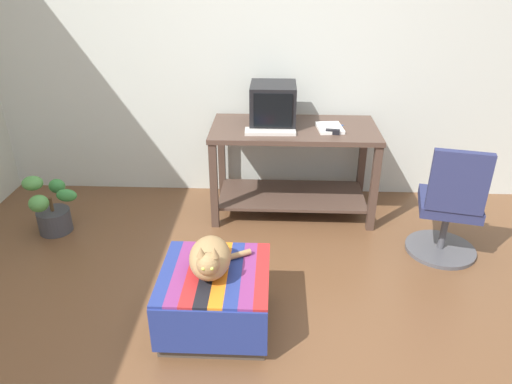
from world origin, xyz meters
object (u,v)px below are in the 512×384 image
at_px(tv_monitor, 273,105).
at_px(potted_plant, 51,210).
at_px(cat, 210,258).
at_px(ottoman_with_blanket, 216,298).
at_px(desk, 293,155).
at_px(book, 330,128).
at_px(keyboard, 270,131).
at_px(stapler, 333,132).
at_px(office_chair, 449,210).

height_order(tv_monitor, potted_plant, tv_monitor).
xyz_separation_m(tv_monitor, cat, (-0.33, -1.54, -0.45)).
xyz_separation_m(ottoman_with_blanket, potted_plant, (-1.45, 1.03, 0.01)).
relative_size(desk, cat, 3.36).
bearing_deg(book, desk, 163.91).
distance_m(tv_monitor, keyboard, 0.26).
distance_m(desk, keyboard, 0.36).
bearing_deg(tv_monitor, desk, -18.66).
height_order(tv_monitor, ottoman_with_blanket, tv_monitor).
xyz_separation_m(keyboard, stapler, (0.49, -0.01, 0.01)).
relative_size(keyboard, office_chair, 0.45).
distance_m(tv_monitor, ottoman_with_blanket, 1.73).
height_order(keyboard, stapler, stapler).
distance_m(keyboard, book, 0.49).
relative_size(keyboard, potted_plant, 0.81).
relative_size(desk, stapler, 12.38).
height_order(office_chair, stapler, office_chair).
distance_m(ottoman_with_blanket, potted_plant, 1.78).
relative_size(keyboard, book, 1.55).
bearing_deg(stapler, cat, 156.08).
height_order(keyboard, book, book).
distance_m(ottoman_with_blanket, office_chair, 1.81).
xyz_separation_m(keyboard, office_chair, (1.31, -0.50, -0.40)).
relative_size(desk, office_chair, 1.53).
height_order(cat, office_chair, office_chair).
distance_m(desk, stapler, 0.43).
relative_size(keyboard, ottoman_with_blanket, 0.62).
height_order(tv_monitor, book, tv_monitor).
height_order(book, cat, book).
distance_m(keyboard, potted_plant, 1.87).
relative_size(tv_monitor, office_chair, 0.44).
xyz_separation_m(keyboard, book, (0.48, 0.10, 0.00)).
distance_m(cat, stapler, 1.57).
relative_size(desk, tv_monitor, 3.50).
height_order(desk, cat, desk).
distance_m(book, ottoman_with_blanket, 1.73).
distance_m(potted_plant, office_chair, 3.07).
bearing_deg(book, office_chair, -42.12).
bearing_deg(office_chair, ottoman_with_blanket, 39.72).
bearing_deg(keyboard, cat, -105.32).
xyz_separation_m(desk, stapler, (0.30, -0.16, 0.27)).
bearing_deg(tv_monitor, book, -13.48).
relative_size(cat, office_chair, 0.45).
relative_size(office_chair, stapler, 8.09).
bearing_deg(office_chair, book, -23.28).
distance_m(tv_monitor, potted_plant, 1.98).
distance_m(book, cat, 1.66).
distance_m(keyboard, cat, 1.39).
distance_m(keyboard, stapler, 0.49).
relative_size(cat, potted_plant, 0.82).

